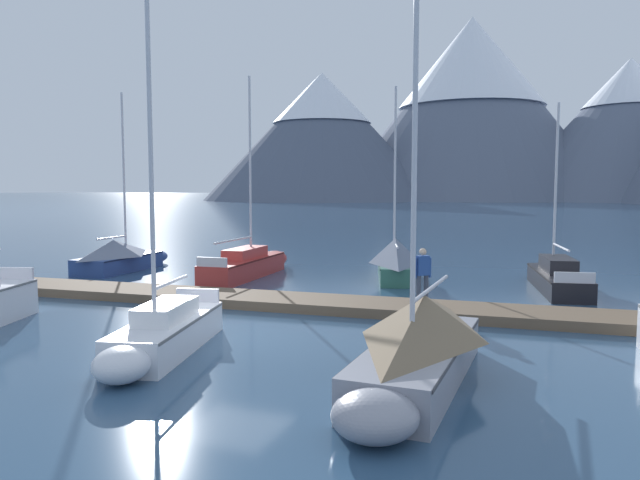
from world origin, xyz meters
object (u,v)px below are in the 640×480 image
sailboat_mid_dock_port (250,263)px  sailboat_mid_dock_starboard (162,332)px  sailboat_far_berth (395,259)px  sailboat_nearest_berth (122,256)px  sailboat_end_of_dock (555,276)px  sailboat_outer_slip (418,344)px  person_on_dock (423,272)px

sailboat_mid_dock_port → sailboat_mid_dock_starboard: size_ratio=0.94×
sailboat_mid_dock_port → sailboat_far_berth: size_ratio=1.06×
sailboat_nearest_berth → sailboat_mid_dock_starboard: size_ratio=0.89×
sailboat_nearest_berth → sailboat_mid_dock_port: size_ratio=0.95×
sailboat_mid_dock_starboard → sailboat_mid_dock_port: bearing=109.2°
sailboat_mid_dock_starboard → sailboat_end_of_dock: sailboat_mid_dock_starboard is taller
sailboat_mid_dock_port → sailboat_outer_slip: bearing=-49.2°
sailboat_mid_dock_starboard → sailboat_outer_slip: bearing=1.6°
person_on_dock → sailboat_mid_dock_starboard: bearing=-123.5°
sailboat_nearest_berth → person_on_dock: 15.58m
sailboat_mid_dock_port → sailboat_far_berth: sailboat_mid_dock_port is taller
sailboat_outer_slip → sailboat_far_berth: bearing=106.6°
sailboat_outer_slip → person_on_dock: bearing=101.5°
sailboat_far_berth → sailboat_mid_dock_port: bearing=-166.6°
sailboat_nearest_berth → sailboat_mid_dock_starboard: bearing=-46.7°
sailboat_mid_dock_starboard → sailboat_end_of_dock: 15.48m
sailboat_mid_dock_starboard → person_on_dock: (4.54, 6.86, 0.73)m
sailboat_mid_dock_port → sailboat_outer_slip: (10.00, -11.59, 0.26)m
sailboat_nearest_berth → sailboat_far_berth: (12.45, 2.14, 0.15)m
sailboat_far_berth → sailboat_outer_slip: 13.62m
sailboat_mid_dock_starboard → sailboat_nearest_berth: bearing=133.3°
person_on_dock → sailboat_nearest_berth: bearing=164.3°
sailboat_far_berth → sailboat_nearest_berth: bearing=-170.3°
sailboat_nearest_berth → sailboat_end_of_dock: 18.86m
sailboat_far_berth → sailboat_end_of_dock: bearing=-1.4°
sailboat_mid_dock_starboard → sailboat_end_of_dock: size_ratio=1.30×
sailboat_mid_dock_port → person_on_dock: (8.64, -4.90, 0.72)m
person_on_dock → sailboat_outer_slip: bearing=-78.5°
sailboat_end_of_dock → person_on_dock: sailboat_end_of_dock is taller
sailboat_mid_dock_starboard → sailboat_far_berth: 13.36m
sailboat_outer_slip → sailboat_end_of_dock: 13.12m
sailboat_outer_slip → person_on_dock: (-1.36, 6.70, 0.46)m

